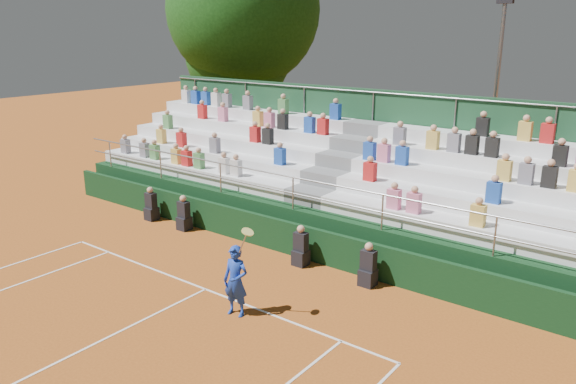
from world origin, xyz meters
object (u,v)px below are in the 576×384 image
Objects in this scene: tree_west at (238,54)px; tennis_player at (236,281)px; tree_east at (243,10)px; floodlight_mast at (497,80)px.

tennis_player is at bearing -48.27° from tree_west.
floodlight_mast is (12.63, 0.67, -2.82)m from tree_east.
tree_east reaches higher than tree_west.
tree_west is 2.23m from tree_east.
floodlight_mast reaches higher than tennis_player.
floodlight_mast is (1.11, 14.05, 3.66)m from tennis_player.
tree_west is (-12.03, 13.49, 4.31)m from tennis_player.
tree_east is at bearing 130.74° from tennis_player.
floodlight_mast is (13.14, 0.56, -0.65)m from tree_west.
tree_east is at bearing -176.95° from floodlight_mast.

